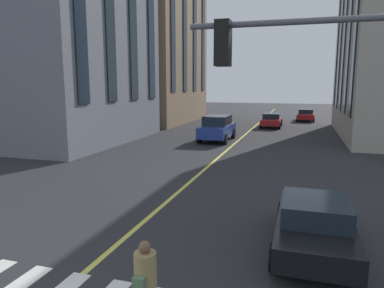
% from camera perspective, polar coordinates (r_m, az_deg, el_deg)
% --- Properties ---
extents(lane_centre_line, '(80.00, 0.16, 0.01)m').
position_cam_1_polar(lane_centre_line, '(24.12, 6.30, -0.43)').
color(lane_centre_line, '#D8C64C').
rests_on(lane_centre_line, ground_plane).
extents(car_blue_near, '(4.70, 2.14, 1.88)m').
position_cam_1_polar(car_blue_near, '(26.55, 4.09, 2.61)').
color(car_blue_near, navy).
rests_on(car_blue_near, ground_plane).
extents(car_red_mid, '(4.40, 1.95, 1.37)m').
position_cam_1_polar(car_red_mid, '(43.23, 17.78, 4.48)').
color(car_red_mid, '#B21E1E').
rests_on(car_red_mid, ground_plane).
extents(car_black_oncoming, '(4.40, 1.95, 1.37)m').
position_cam_1_polar(car_black_oncoming, '(9.64, 19.11, -11.88)').
color(car_black_oncoming, black).
rests_on(car_black_oncoming, ground_plane).
extents(car_red_far, '(4.40, 1.95, 1.37)m').
position_cam_1_polar(car_red_far, '(35.94, 12.67, 3.77)').
color(car_red_far, '#B21E1E').
rests_on(car_red_far, ground_plane).
extents(pedestrian_far, '(0.50, 0.38, 1.58)m').
position_cam_1_polar(pedestrian_far, '(6.48, -7.50, -21.65)').
color(pedestrian_far, '#4C724C').
rests_on(pedestrian_far, ground_plane).
extents(traffic_light_mast, '(0.36, 4.59, 5.50)m').
position_cam_1_polar(traffic_light_mast, '(7.24, 22.23, 7.11)').
color(traffic_light_mast, '#595B60').
rests_on(traffic_light_mast, ground_plane).
extents(building_left_near, '(14.24, 10.49, 24.85)m').
position_cam_1_polar(building_left_near, '(42.32, -7.55, 20.70)').
color(building_left_near, '#846B51').
rests_on(building_left_near, ground_plane).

